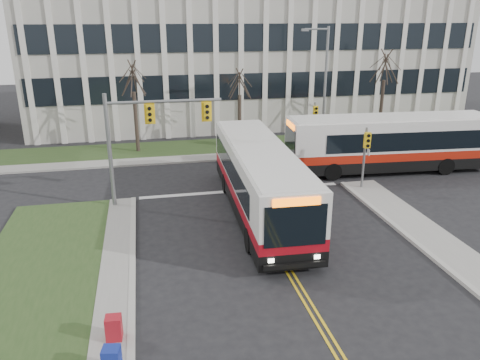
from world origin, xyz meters
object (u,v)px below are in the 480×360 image
object	(u,v)px
bus_main	(259,181)
newspaper_box_red	(114,330)
streetlight	(323,82)
bus_cross	(390,145)
directory_sign	(248,134)

from	to	relation	value
bus_main	newspaper_box_red	bearing A→B (deg)	-125.43
streetlight	bus_cross	bearing A→B (deg)	-68.40
directory_sign	bus_cross	xyz separation A→B (m)	(7.99, -7.52, 0.65)
newspaper_box_red	bus_main	bearing A→B (deg)	56.34
streetlight	directory_sign	xyz separation A→B (m)	(-5.53, 1.30, -4.02)
directory_sign	newspaper_box_red	distance (m)	23.84
bus_cross	newspaper_box_red	distance (m)	22.56
directory_sign	bus_main	size ratio (longest dim) A/B	0.15
streetlight	newspaper_box_red	world-z (taller)	streetlight
directory_sign	newspaper_box_red	size ratio (longest dim) A/B	2.11
newspaper_box_red	bus_cross	bearing A→B (deg)	43.62
bus_main	directory_sign	bearing A→B (deg)	82.07
bus_cross	newspaper_box_red	bearing A→B (deg)	-46.68
streetlight	directory_sign	world-z (taller)	streetlight
bus_main	newspaper_box_red	size ratio (longest dim) A/B	14.00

